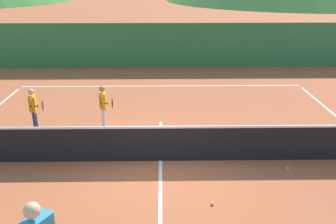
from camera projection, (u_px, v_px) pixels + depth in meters
name	position (u px, v px, depth m)	size (l,w,h in m)	color
ground_plane	(161.00, 161.00, 9.23)	(120.00, 120.00, 0.00)	#B25633
line_baseline_far	(161.00, 86.00, 15.27)	(11.85, 0.08, 0.01)	white
line_service_center	(161.00, 161.00, 9.23)	(0.08, 5.18, 0.01)	white
tennis_net	(160.00, 143.00, 9.05)	(11.94, 0.08, 1.05)	#333338
student_0	(33.00, 106.00, 10.74)	(0.51, 0.58, 1.32)	navy
student_1	(103.00, 103.00, 10.97)	(0.44, 0.62, 1.34)	silver
tennis_ball_1	(213.00, 204.00, 7.47)	(0.07, 0.07, 0.07)	yellow
tennis_ball_6	(288.00, 168.00, 8.80)	(0.07, 0.07, 0.07)	yellow
windscreen_fence	(161.00, 45.00, 17.91)	(26.07, 0.08, 2.22)	#33753D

